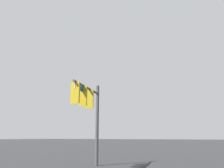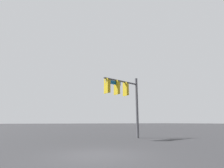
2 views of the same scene
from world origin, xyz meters
The scene contains 2 objects.
ground_plane centered at (0.00, 0.00, 0.00)m, with size 400.00×400.00×0.00m, color #2D2D30.
signal_pole_near centered at (-5.19, -6.02, 3.95)m, with size 4.10×1.27×5.71m.
Camera 2 is at (3.16, 7.56, 1.43)m, focal length 28.00 mm.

